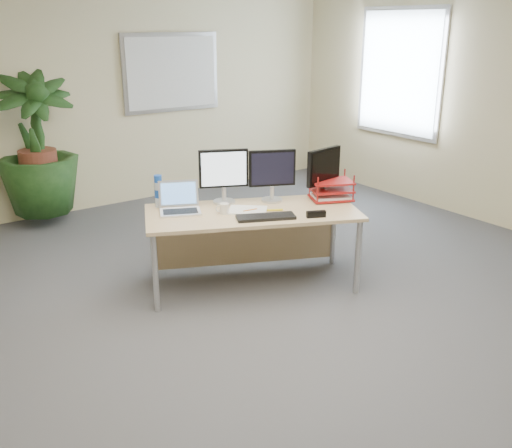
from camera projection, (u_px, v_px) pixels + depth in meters
floor at (295, 356)px, 3.87m from camera, size 8.00×8.00×0.00m
back_wall at (77, 95)px, 6.49m from camera, size 7.00×0.04×2.70m
whiteboard at (172, 73)px, 7.05m from camera, size 1.30×0.04×0.95m
window at (399, 73)px, 7.01m from camera, size 0.04×1.30×1.55m
desk at (250, 223)px, 4.83m from camera, size 1.89×1.38×0.67m
floor_plant at (38, 159)px, 6.14m from camera, size 0.90×0.90×1.50m
monitor_left at (224, 173)px, 4.82m from camera, size 0.40×0.21×0.46m
monitor_right at (272, 172)px, 4.87m from camera, size 0.38×0.20×0.45m
monitor_dark at (324, 170)px, 4.93m from camera, size 0.40×0.18×0.45m
laptop at (180, 204)px, 4.68m from camera, size 0.42×0.40×0.24m
keyboard at (266, 217)px, 4.51m from camera, size 0.49×0.33×0.03m
coffee_mug at (224, 208)px, 4.62m from camera, size 0.11×0.08×0.09m
spiral_notebook at (248, 210)px, 4.69m from camera, size 0.38×0.37×0.01m
orange_pen at (250, 210)px, 4.67m from camera, size 0.13×0.02×0.01m
yellow_highlighter at (275, 210)px, 4.69m from camera, size 0.13×0.08×0.02m
water_bottle at (159, 192)px, 4.76m from camera, size 0.07×0.07×0.27m
letter_tray at (331, 191)px, 4.97m from camera, size 0.43×0.39×0.16m
stapler at (316, 214)px, 4.54m from camera, size 0.16×0.10×0.05m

